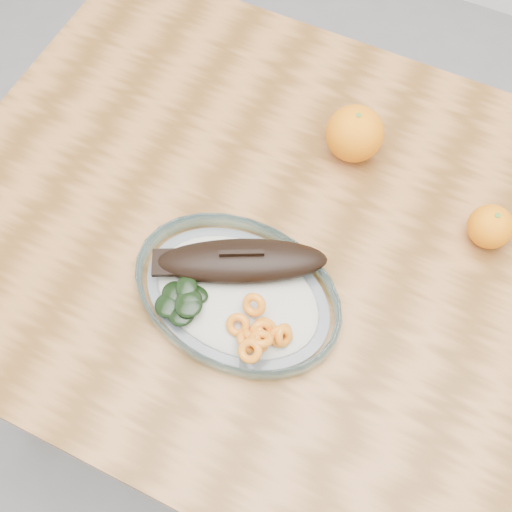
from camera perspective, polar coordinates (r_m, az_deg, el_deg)
name	(u,v)px	position (r m, az deg, el deg)	size (l,w,h in m)	color
ground	(302,393)	(1.63, 4.10, -12.02)	(3.00, 3.00, 0.00)	slate
dining_table	(328,282)	(1.01, 6.45, -2.33)	(1.20, 0.80, 0.75)	brown
plated_meal	(237,291)	(0.87, -1.70, -3.13)	(0.57, 0.57, 0.08)	white
orange_left	(355,134)	(0.99, 8.77, 10.71)	(0.09, 0.09, 0.09)	orange
orange_right	(490,227)	(0.96, 20.11, 2.47)	(0.06, 0.06, 0.06)	orange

